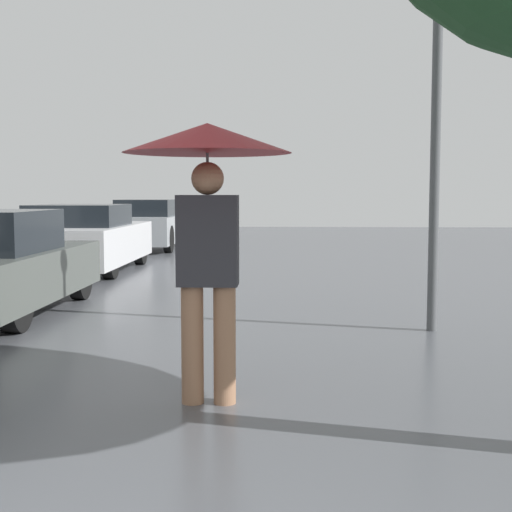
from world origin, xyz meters
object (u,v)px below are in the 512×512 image
object	(u,v)px
pedestrian	(208,178)
parked_car_farthest	(148,225)
street_lamp	(437,91)
parked_car_third	(83,239)

from	to	relation	value
pedestrian	parked_car_farthest	world-z (taller)	pedestrian
parked_car_farthest	street_lamp	size ratio (longest dim) A/B	0.93
parked_car_third	street_lamp	xyz separation A→B (m)	(5.44, -5.70, 1.94)
pedestrian	street_lamp	size ratio (longest dim) A/B	0.48
pedestrian	parked_car_third	distance (m)	9.13
pedestrian	street_lamp	distance (m)	3.61
parked_car_third	parked_car_farthest	xyz separation A→B (m)	(0.21, 5.40, 0.02)
parked_car_farthest	street_lamp	world-z (taller)	street_lamp
parked_car_farthest	street_lamp	bearing A→B (deg)	-64.80
parked_car_farthest	parked_car_third	bearing A→B (deg)	-92.25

